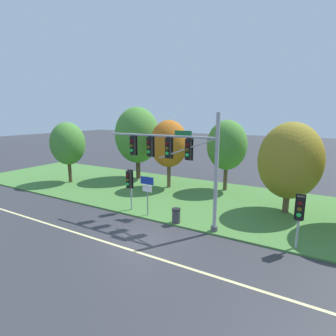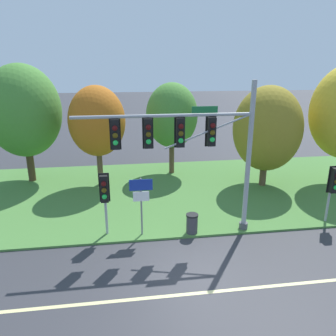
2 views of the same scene
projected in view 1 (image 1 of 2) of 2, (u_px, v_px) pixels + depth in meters
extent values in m
plane|color=#333338|center=(140.00, 239.00, 14.59)|extent=(160.00, 160.00, 0.00)
cube|color=beige|center=(127.00, 249.00, 13.56)|extent=(36.00, 0.16, 0.01)
cube|color=#477A38|center=(199.00, 198.00, 21.59)|extent=(48.00, 11.50, 0.10)
cylinder|color=#9EA0A5|center=(216.00, 174.00, 14.75)|extent=(0.22, 0.22, 6.85)
cylinder|color=#4C4C51|center=(214.00, 228.00, 15.41)|extent=(0.40, 0.40, 0.30)
cylinder|color=#9EA0A5|center=(159.00, 136.00, 16.18)|extent=(7.55, 0.14, 0.14)
cylinder|color=#9EA0A5|center=(186.00, 149.00, 15.41)|extent=(3.80, 0.08, 1.48)
cube|color=black|center=(188.00, 149.00, 15.35)|extent=(0.34, 0.28, 1.22)
cube|color=black|center=(190.00, 149.00, 15.48)|extent=(0.46, 0.04, 1.34)
sphere|color=#4C0C0C|center=(187.00, 145.00, 15.13)|extent=(0.22, 0.22, 0.22)
sphere|color=#51420C|center=(187.00, 150.00, 15.19)|extent=(0.22, 0.22, 0.22)
sphere|color=green|center=(187.00, 155.00, 15.25)|extent=(0.22, 0.22, 0.22)
cube|color=black|center=(168.00, 148.00, 16.00)|extent=(0.34, 0.28, 1.22)
cube|color=black|center=(170.00, 148.00, 16.14)|extent=(0.46, 0.04, 1.34)
sphere|color=#4C0C0C|center=(167.00, 143.00, 15.79)|extent=(0.22, 0.22, 0.22)
sphere|color=#51420C|center=(167.00, 148.00, 15.85)|extent=(0.22, 0.22, 0.22)
sphere|color=green|center=(167.00, 153.00, 15.91)|extent=(0.22, 0.22, 0.22)
cube|color=black|center=(150.00, 147.00, 16.66)|extent=(0.34, 0.28, 1.22)
cube|color=black|center=(151.00, 146.00, 16.79)|extent=(0.46, 0.04, 1.34)
sphere|color=#4C0C0C|center=(148.00, 142.00, 16.45)|extent=(0.22, 0.22, 0.22)
sphere|color=#51420C|center=(149.00, 147.00, 16.51)|extent=(0.22, 0.22, 0.22)
sphere|color=green|center=(149.00, 152.00, 16.57)|extent=(0.22, 0.22, 0.22)
cube|color=black|center=(133.00, 146.00, 17.31)|extent=(0.34, 0.28, 1.22)
cube|color=black|center=(135.00, 145.00, 17.45)|extent=(0.46, 0.04, 1.34)
sphere|color=#4C0C0C|center=(131.00, 141.00, 17.10)|extent=(0.22, 0.22, 0.22)
sphere|color=#51420C|center=(131.00, 146.00, 17.16)|extent=(0.22, 0.22, 0.22)
sphere|color=green|center=(132.00, 150.00, 17.22)|extent=(0.22, 0.22, 0.22)
cube|color=#196B33|center=(183.00, 133.00, 15.28)|extent=(1.10, 0.04, 0.28)
cylinder|color=#9EA0A5|center=(298.00, 222.00, 13.21)|extent=(0.12, 0.12, 2.77)
cube|color=black|center=(300.00, 208.00, 12.88)|extent=(0.34, 0.28, 1.22)
cube|color=black|center=(300.00, 207.00, 13.01)|extent=(0.46, 0.04, 1.34)
sphere|color=#4C0C0C|center=(300.00, 203.00, 12.66)|extent=(0.22, 0.22, 0.22)
sphere|color=#51420C|center=(299.00, 209.00, 12.72)|extent=(0.22, 0.22, 0.22)
sphere|color=green|center=(299.00, 215.00, 12.78)|extent=(0.22, 0.22, 0.22)
cylinder|color=#9EA0A5|center=(131.00, 191.00, 18.62)|extent=(0.12, 0.12, 2.84)
cube|color=black|center=(129.00, 179.00, 18.28)|extent=(0.34, 0.28, 1.22)
cube|color=black|center=(131.00, 179.00, 18.42)|extent=(0.46, 0.04, 1.34)
sphere|color=#4C0C0C|center=(127.00, 176.00, 18.07)|extent=(0.22, 0.22, 0.22)
sphere|color=#51420C|center=(128.00, 180.00, 18.13)|extent=(0.22, 0.22, 0.22)
sphere|color=green|center=(128.00, 184.00, 18.19)|extent=(0.22, 0.22, 0.22)
cylinder|color=slate|center=(147.00, 196.00, 17.61)|extent=(0.08, 0.08, 2.73)
cube|color=#193399|center=(147.00, 181.00, 17.37)|extent=(1.02, 0.03, 0.51)
cube|color=white|center=(147.00, 188.00, 17.48)|extent=(0.71, 0.03, 0.45)
cylinder|color=#4C3823|center=(70.00, 168.00, 26.34)|extent=(0.34, 0.34, 3.00)
ellipsoid|color=#478433|center=(68.00, 144.00, 25.86)|extent=(3.35, 3.35, 4.19)
cylinder|color=#4C3823|center=(138.00, 163.00, 27.85)|extent=(0.46, 0.46, 3.34)
ellipsoid|color=#478433|center=(137.00, 135.00, 27.26)|extent=(4.64, 4.64, 5.80)
cylinder|color=brown|center=(169.00, 171.00, 24.44)|extent=(0.35, 0.35, 3.16)
ellipsoid|color=#B76019|center=(169.00, 144.00, 23.93)|extent=(3.45, 3.45, 4.32)
cylinder|color=brown|center=(226.00, 173.00, 23.55)|extent=(0.35, 0.35, 3.12)
ellipsoid|color=#478433|center=(227.00, 145.00, 23.04)|extent=(3.52, 3.52, 4.40)
cylinder|color=brown|center=(287.00, 195.00, 18.20)|extent=(0.42, 0.42, 2.51)
ellipsoid|color=olive|center=(290.00, 161.00, 17.72)|extent=(4.17, 4.17, 5.22)
cylinder|color=#38383D|center=(176.00, 216.00, 16.52)|extent=(0.52, 0.52, 0.85)
cylinder|color=black|center=(176.00, 209.00, 16.43)|extent=(0.56, 0.56, 0.08)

